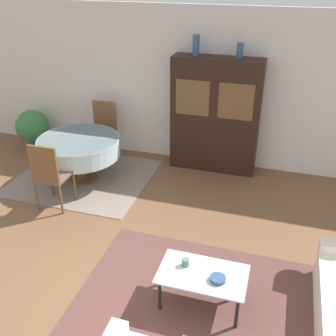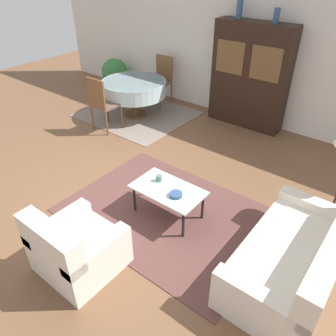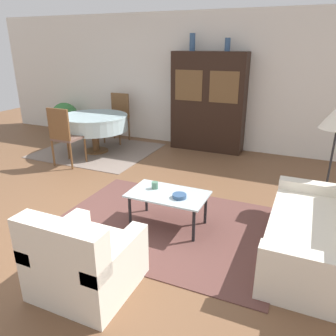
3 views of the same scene
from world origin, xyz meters
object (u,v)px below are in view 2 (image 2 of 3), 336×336
Objects in this scene: armchair at (75,249)px; cup at (159,178)px; dining_table at (134,88)px; couch at (296,260)px; potted_plant at (115,72)px; bowl at (176,195)px; dining_chair_far at (161,78)px; vase_tall at (240,9)px; display_cabinet at (250,76)px; vase_short at (277,16)px; dining_chair_near at (102,102)px; coffee_table at (168,192)px.

cup is (0.02, 1.39, 0.17)m from armchair.
armchair is 4.12m from dining_table.
couch is 6.43m from potted_plant.
dining_chair_far is at bearing 131.67° from bowl.
dining_chair_far is 3.72m from cup.
bowl is 3.78m from vase_tall.
cup is 0.11× the size of potted_plant.
display_cabinet is 2.32m from dining_table.
potted_plant is (-3.84, -0.22, -1.63)m from vase_short.
dining_chair_near is 2.97m from bowl.
dining_chair_near is at bearing 74.44° from couch.
armchair reaches higher than coffee_table.
display_cabinet reaches higher than dining_table.
dining_chair_near is 4.45× the size of vase_short.
cup is at bearing 128.64° from dining_chair_far.
dining_table is 2.48m from vase_tall.
coffee_table is at bearing 161.82° from bowl.
cup is (-1.89, 0.05, 0.18)m from couch.
couch is 5.29× the size of vase_tall.
dining_chair_near is at bearing 132.53° from armchair.
vase_tall reaches higher than vase_short.
bowl is 3.63m from vase_short.
cup is 3.58m from vase_tall.
display_cabinet is at bearing 101.91° from bowl.
coffee_table is 0.88× the size of dining_chair_near.
vase_tall is (-0.37, 0.00, 1.14)m from display_cabinet.
dining_chair_far is at bearing 130.37° from coffee_table.
armchair is 4.88m from dining_chair_far.
potted_plant is (-1.50, 1.77, -0.16)m from dining_chair_near.
vase_tall is 0.70m from vase_short.
display_cabinet reaches higher than bowl.
bowl is at bearing -83.70° from vase_short.
vase_short is at bearing 3.31° from potted_plant.
coffee_table is 4.99m from potted_plant.
dining_chair_far is (-2.53, 2.97, 0.22)m from coffee_table.
display_cabinet is at bearing -174.28° from dining_chair_far.
dining_chair_far is 2.77m from vase_short.
dining_chair_near is (-2.53, 1.19, 0.22)m from coffee_table.
dining_table is 1.73× the size of potted_plant.
coffee_table is 3.91m from dining_chair_far.
coffee_table is at bearing 80.20° from armchair.
dining_chair_near reaches higher than dining_table.
armchair is 3.43× the size of vase_short.
coffee_table is 0.47× the size of display_cabinet.
dining_chair_near is (-2.30, 2.51, 0.30)m from armchair.
dining_chair_far reaches higher than potted_plant.
armchair is 1.34m from coffee_table.
couch is 2.11× the size of armchair.
dining_chair_far is at bearing 90.00° from dining_table.
dining_chair_far is at bearing 128.64° from cup.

